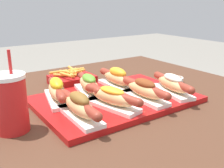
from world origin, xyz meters
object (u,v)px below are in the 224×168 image
at_px(hot_dog_0, 79,106).
at_px(fries_basket, 72,79).
at_px(hot_dog_3, 172,84).
at_px(hot_dog_6, 118,78).
at_px(serving_tray, 115,99).
at_px(hot_dog_5, 89,85).
at_px(sauce_bowl, 175,80).
at_px(hot_dog_1, 112,97).
at_px(hot_dog_4, 57,91).
at_px(drink_cup, 10,103).
at_px(hot_dog_2, 145,90).

height_order(hot_dog_0, fries_basket, hot_dog_0).
relative_size(hot_dog_3, hot_dog_6, 0.98).
distance_m(serving_tray, hot_dog_5, 0.10).
bearing_deg(hot_dog_3, hot_dog_6, 125.83).
distance_m(serving_tray, hot_dog_0, 0.20).
distance_m(hot_dog_6, sauce_bowl, 0.27).
bearing_deg(hot_dog_1, sauce_bowl, 15.34).
bearing_deg(serving_tray, hot_dog_4, 156.35).
xyz_separation_m(serving_tray, sauce_bowl, (0.33, 0.04, 0.00)).
relative_size(serving_tray, hot_dog_1, 2.36).
bearing_deg(hot_dog_6, hot_dog_4, -179.36).
xyz_separation_m(hot_dog_4, drink_cup, (-0.16, -0.09, 0.02)).
xyz_separation_m(sauce_bowl, drink_cup, (-0.67, -0.06, 0.06)).
height_order(hot_dog_0, sauce_bowl, hot_dog_0).
bearing_deg(hot_dog_0, hot_dog_4, 89.24).
bearing_deg(hot_dog_2, fries_basket, 104.94).
relative_size(hot_dog_4, fries_basket, 1.30).
bearing_deg(fries_basket, drink_cup, -137.49).
relative_size(serving_tray, hot_dog_0, 2.30).
height_order(hot_dog_1, sauce_bowl, hot_dog_1).
bearing_deg(hot_dog_4, hot_dog_6, 0.64).
xyz_separation_m(drink_cup, fries_basket, (0.31, 0.28, -0.06)).
distance_m(hot_dog_3, fries_basket, 0.41).
relative_size(serving_tray, hot_dog_2, 2.30).
height_order(hot_dog_2, hot_dog_5, same).
bearing_deg(drink_cup, sauce_bowl, 4.71).
bearing_deg(hot_dog_0, hot_dog_5, 52.57).
height_order(hot_dog_5, fries_basket, hot_dog_5).
bearing_deg(hot_dog_0, hot_dog_3, -0.28).
bearing_deg(sauce_bowl, hot_dog_5, 174.77).
relative_size(hot_dog_3, hot_dog_5, 1.00).
bearing_deg(sauce_bowl, fries_basket, 147.84).
bearing_deg(hot_dog_4, sauce_bowl, -4.26).
relative_size(hot_dog_0, hot_dog_3, 1.02).
xyz_separation_m(serving_tray, drink_cup, (-0.34, -0.02, 0.07)).
height_order(serving_tray, hot_dog_0, hot_dog_0).
bearing_deg(hot_dog_1, hot_dog_3, -2.88).
distance_m(hot_dog_0, fries_basket, 0.38).
distance_m(hot_dog_2, drink_cup, 0.41).
bearing_deg(drink_cup, hot_dog_0, -21.44).
bearing_deg(hot_dog_6, drink_cup, -166.68).
xyz_separation_m(serving_tray, hot_dog_6, (0.07, 0.08, 0.04)).
distance_m(hot_dog_0, hot_dog_4, 0.16).
xyz_separation_m(hot_dog_1, drink_cup, (-0.28, 0.05, 0.03)).
distance_m(serving_tray, hot_dog_2, 0.11).
xyz_separation_m(hot_dog_0, hot_dog_6, (0.24, 0.16, 0.00)).
height_order(serving_tray, drink_cup, drink_cup).
bearing_deg(sauce_bowl, drink_cup, -175.29).
distance_m(hot_dog_0, hot_dog_5, 0.20).
distance_m(hot_dog_1, hot_dog_6, 0.20).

